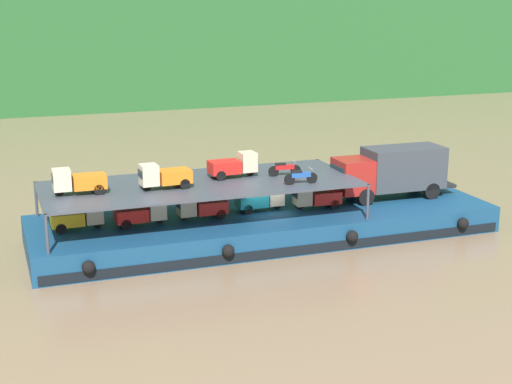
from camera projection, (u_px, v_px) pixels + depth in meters
The scene contains 14 objects.
ground_plane at pixel (265, 236), 44.15m from camera, with size 400.00×400.00×0.00m, color #7F664C.
cargo_barge at pixel (265, 224), 43.94m from camera, with size 26.52×8.25×1.50m.
covered_lorry at pixel (392, 171), 46.23m from camera, with size 7.88×2.38×3.10m.
cargo_rack at pixel (201, 184), 42.03m from camera, with size 17.32×6.92×2.00m.
mini_truck_lower_stern at pixel (78, 217), 40.33m from camera, with size 2.75×1.22×1.38m.
mini_truck_lower_aft at pixel (141, 213), 41.06m from camera, with size 2.77×1.25×1.38m.
mini_truck_lower_mid at pixel (201, 206), 42.25m from camera, with size 2.76×1.24×1.38m.
mini_truck_lower_fore at pixel (261, 199), 43.84m from camera, with size 2.75×1.22×1.38m.
mini_truck_lower_bow at pixel (316, 197), 44.29m from camera, with size 2.78×1.27×1.38m.
mini_truck_upper_stern at pixel (78, 181), 39.58m from camera, with size 2.75×1.22×1.38m.
mini_truck_upper_mid at pixel (164, 176), 40.67m from camera, with size 2.79×1.29×1.38m.
mini_truck_upper_fore at pixel (234, 165), 43.21m from camera, with size 2.77×1.26×1.38m.
motorcycle_upper_port at pixel (301, 176), 41.68m from camera, with size 1.90×0.55×0.87m.
motorcycle_upper_centre at pixel (284, 169), 43.53m from camera, with size 1.90×0.55×0.87m.
Camera 1 is at (-14.76, -39.38, 13.69)m, focal length 53.59 mm.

